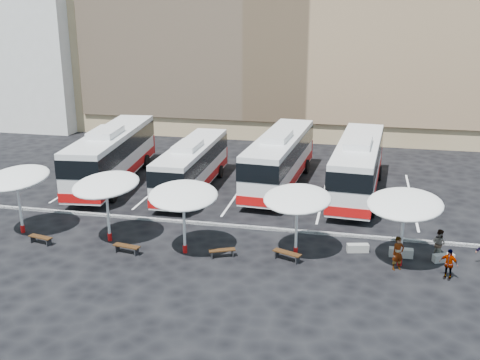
% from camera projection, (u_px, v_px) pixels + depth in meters
% --- Properties ---
extents(ground, '(120.00, 120.00, 0.00)m').
position_uv_depth(ground, '(213.00, 229.00, 33.57)').
color(ground, black).
rests_on(ground, ground).
extents(sandstone_building, '(42.00, 18.25, 29.60)m').
position_uv_depth(sandstone_building, '(289.00, 7.00, 59.55)').
color(sandstone_building, tan).
rests_on(sandstone_building, ground).
extents(apartment_block, '(14.00, 14.00, 18.00)m').
position_uv_depth(apartment_block, '(35.00, 41.00, 62.73)').
color(apartment_block, silver).
rests_on(apartment_block, ground).
extents(curb_divider, '(34.00, 0.25, 0.15)m').
position_uv_depth(curb_divider, '(215.00, 224.00, 34.02)').
color(curb_divider, black).
rests_on(curb_divider, ground).
extents(bay_lines, '(24.15, 12.00, 0.01)m').
position_uv_depth(bay_lines, '(241.00, 188.00, 41.03)').
color(bay_lines, white).
rests_on(bay_lines, ground).
extents(bus_0, '(4.25, 13.76, 4.30)m').
position_uv_depth(bus_0, '(112.00, 154.00, 41.86)').
color(bus_0, silver).
rests_on(bus_0, ground).
extents(bus_1, '(2.81, 11.65, 3.69)m').
position_uv_depth(bus_1, '(192.00, 165.00, 40.11)').
color(bus_1, silver).
rests_on(bus_1, ground).
extents(bus_2, '(3.70, 13.31, 4.18)m').
position_uv_depth(bus_2, '(280.00, 158.00, 41.01)').
color(bus_2, silver).
rests_on(bus_2, ground).
extents(bus_3, '(3.71, 13.36, 4.19)m').
position_uv_depth(bus_3, '(358.00, 165.00, 39.19)').
color(bus_3, silver).
rests_on(bus_3, ground).
extents(sunshade_0, '(4.82, 4.85, 3.92)m').
position_uv_depth(sunshade_0, '(16.00, 178.00, 32.02)').
color(sunshade_0, silver).
rests_on(sunshade_0, ground).
extents(sunshade_1, '(4.93, 4.96, 3.89)m').
position_uv_depth(sunshade_1, '(106.00, 185.00, 30.88)').
color(sunshade_1, silver).
rests_on(sunshade_1, ground).
extents(sunshade_2, '(4.34, 4.37, 3.83)m').
position_uv_depth(sunshade_2, '(183.00, 196.00, 29.34)').
color(sunshade_2, silver).
rests_on(sunshade_2, ground).
extents(sunshade_3, '(4.08, 4.12, 3.71)m').
position_uv_depth(sunshade_3, '(297.00, 199.00, 29.11)').
color(sunshade_3, silver).
rests_on(sunshade_3, ground).
extents(sunshade_4, '(4.68, 4.71, 3.91)m').
position_uv_depth(sunshade_4, '(405.00, 204.00, 27.82)').
color(sunshade_4, silver).
rests_on(sunshade_4, ground).
extents(wood_bench_0, '(1.49, 0.68, 0.44)m').
position_uv_depth(wood_bench_0, '(41.00, 238.00, 31.32)').
color(wood_bench_0, black).
rests_on(wood_bench_0, ground).
extents(wood_bench_1, '(1.56, 0.65, 0.46)m').
position_uv_depth(wood_bench_1, '(127.00, 247.00, 30.10)').
color(wood_bench_1, black).
rests_on(wood_bench_1, ground).
extents(wood_bench_2, '(1.44, 0.91, 0.43)m').
position_uv_depth(wood_bench_2, '(222.00, 251.00, 29.66)').
color(wood_bench_2, black).
rests_on(wood_bench_2, ground).
extents(wood_bench_3, '(1.60, 0.96, 0.48)m').
position_uv_depth(wood_bench_3, '(287.00, 254.00, 29.24)').
color(wood_bench_3, black).
rests_on(wood_bench_3, ground).
extents(conc_bench_0, '(1.22, 0.65, 0.44)m').
position_uv_depth(conc_bench_0, '(358.00, 248.00, 30.34)').
color(conc_bench_0, gray).
rests_on(conc_bench_0, ground).
extents(conc_bench_1, '(1.24, 0.43, 0.46)m').
position_uv_depth(conc_bench_1, '(401.00, 253.00, 29.74)').
color(conc_bench_1, gray).
rests_on(conc_bench_1, ground).
extents(conc_bench_2, '(1.16, 0.79, 0.41)m').
position_uv_depth(conc_bench_2, '(443.00, 258.00, 29.18)').
color(conc_bench_2, gray).
rests_on(conc_bench_2, ground).
extents(passenger_0, '(0.77, 0.68, 1.76)m').
position_uv_depth(passenger_0, '(398.00, 253.00, 28.12)').
color(passenger_0, black).
rests_on(passenger_0, ground).
extents(passenger_1, '(0.98, 0.97, 1.59)m').
position_uv_depth(passenger_1, '(439.00, 244.00, 29.47)').
color(passenger_1, black).
rests_on(passenger_1, ground).
extents(passenger_2, '(0.99, 0.75, 1.56)m').
position_uv_depth(passenger_2, '(448.00, 264.00, 27.19)').
color(passenger_2, black).
rests_on(passenger_2, ground).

